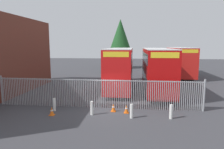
{
  "coord_description": "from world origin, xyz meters",
  "views": [
    {
      "loc": [
        2.11,
        -14.69,
        4.73
      ],
      "look_at": [
        0.0,
        4.0,
        2.0
      ],
      "focal_mm": 32.27,
      "sensor_mm": 36.0,
      "label": 1
    }
  ],
  "objects_px": {
    "double_decker_bus_behind_fence_right": "(180,60)",
    "traffic_cone_mid_forecourt": "(113,108)",
    "traffic_cone_near_kerb": "(52,111)",
    "bollard_far_right": "(171,112)",
    "traffic_cone_by_gate": "(126,109)",
    "bollard_center_front": "(92,108)",
    "bollard_near_left": "(54,105)",
    "double_decker_bus_behind_fence_left": "(157,68)",
    "bollard_near_right": "(131,111)",
    "double_decker_bus_near_gate": "(120,67)"
  },
  "relations": [
    {
      "from": "bollard_far_right",
      "to": "traffic_cone_mid_forecourt",
      "type": "height_order",
      "value": "bollard_far_right"
    },
    {
      "from": "traffic_cone_mid_forecourt",
      "to": "double_decker_bus_behind_fence_right",
      "type": "bearing_deg",
      "value": 65.04
    },
    {
      "from": "double_decker_bus_behind_fence_left",
      "to": "double_decker_bus_behind_fence_right",
      "type": "relative_size",
      "value": 1.0
    },
    {
      "from": "double_decker_bus_behind_fence_left",
      "to": "bollard_near_left",
      "type": "bearing_deg",
      "value": -137.16
    },
    {
      "from": "bollard_far_right",
      "to": "traffic_cone_by_gate",
      "type": "height_order",
      "value": "bollard_far_right"
    },
    {
      "from": "bollard_near_right",
      "to": "bollard_far_right",
      "type": "relative_size",
      "value": 1.0
    },
    {
      "from": "bollard_far_right",
      "to": "traffic_cone_mid_forecourt",
      "type": "relative_size",
      "value": 1.61
    },
    {
      "from": "double_decker_bus_behind_fence_left",
      "to": "bollard_near_right",
      "type": "xyz_separation_m",
      "value": [
        -2.43,
        -8.3,
        -1.95
      ]
    },
    {
      "from": "double_decker_bus_near_gate",
      "to": "traffic_cone_mid_forecourt",
      "type": "bearing_deg",
      "value": -89.54
    },
    {
      "from": "double_decker_bus_behind_fence_left",
      "to": "double_decker_bus_behind_fence_right",
      "type": "xyz_separation_m",
      "value": [
        4.61,
        10.86,
        0.0
      ]
    },
    {
      "from": "double_decker_bus_near_gate",
      "to": "double_decker_bus_behind_fence_left",
      "type": "relative_size",
      "value": 1.0
    },
    {
      "from": "bollard_center_front",
      "to": "traffic_cone_near_kerb",
      "type": "bearing_deg",
      "value": -171.92
    },
    {
      "from": "double_decker_bus_behind_fence_right",
      "to": "traffic_cone_mid_forecourt",
      "type": "relative_size",
      "value": 18.32
    },
    {
      "from": "bollard_near_right",
      "to": "traffic_cone_by_gate",
      "type": "distance_m",
      "value": 1.07
    },
    {
      "from": "bollard_near_left",
      "to": "traffic_cone_by_gate",
      "type": "xyz_separation_m",
      "value": [
        5.22,
        0.13,
        -0.19
      ]
    },
    {
      "from": "double_decker_bus_near_gate",
      "to": "bollard_center_front",
      "type": "bearing_deg",
      "value": -98.53
    },
    {
      "from": "double_decker_bus_near_gate",
      "to": "double_decker_bus_behind_fence_right",
      "type": "distance_m",
      "value": 13.08
    },
    {
      "from": "double_decker_bus_behind_fence_left",
      "to": "bollard_far_right",
      "type": "bearing_deg",
      "value": -89.16
    },
    {
      "from": "bollard_near_left",
      "to": "traffic_cone_by_gate",
      "type": "relative_size",
      "value": 1.61
    },
    {
      "from": "bollard_near_left",
      "to": "traffic_cone_by_gate",
      "type": "height_order",
      "value": "bollard_near_left"
    },
    {
      "from": "bollard_far_right",
      "to": "traffic_cone_near_kerb",
      "type": "relative_size",
      "value": 1.61
    },
    {
      "from": "double_decker_bus_behind_fence_right",
      "to": "bollard_far_right",
      "type": "height_order",
      "value": "double_decker_bus_behind_fence_right"
    },
    {
      "from": "bollard_center_front",
      "to": "bollard_far_right",
      "type": "distance_m",
      "value": 5.26
    },
    {
      "from": "bollard_center_front",
      "to": "traffic_cone_mid_forecourt",
      "type": "xyz_separation_m",
      "value": [
        1.39,
        0.88,
        -0.19
      ]
    },
    {
      "from": "traffic_cone_mid_forecourt",
      "to": "traffic_cone_near_kerb",
      "type": "relative_size",
      "value": 1.0
    },
    {
      "from": "double_decker_bus_behind_fence_right",
      "to": "bollard_near_right",
      "type": "relative_size",
      "value": 11.38
    },
    {
      "from": "traffic_cone_near_kerb",
      "to": "traffic_cone_mid_forecourt",
      "type": "bearing_deg",
      "value": 17.12
    },
    {
      "from": "traffic_cone_mid_forecourt",
      "to": "traffic_cone_near_kerb",
      "type": "bearing_deg",
      "value": -162.88
    },
    {
      "from": "double_decker_bus_near_gate",
      "to": "traffic_cone_near_kerb",
      "type": "height_order",
      "value": "double_decker_bus_near_gate"
    },
    {
      "from": "double_decker_bus_behind_fence_left",
      "to": "bollard_near_left",
      "type": "relative_size",
      "value": 11.38
    },
    {
      "from": "double_decker_bus_behind_fence_left",
      "to": "double_decker_bus_near_gate",
      "type": "bearing_deg",
      "value": 167.45
    },
    {
      "from": "double_decker_bus_behind_fence_right",
      "to": "bollard_near_left",
      "type": "distance_m",
      "value": 22.32
    },
    {
      "from": "double_decker_bus_near_gate",
      "to": "bollard_center_front",
      "type": "distance_m",
      "value": 9.13
    },
    {
      "from": "bollard_near_left",
      "to": "bollard_near_right",
      "type": "distance_m",
      "value": 5.66
    },
    {
      "from": "bollard_near_right",
      "to": "double_decker_bus_near_gate",
      "type": "bearing_deg",
      "value": 98.62
    },
    {
      "from": "bollard_near_left",
      "to": "traffic_cone_by_gate",
      "type": "distance_m",
      "value": 5.23
    },
    {
      "from": "double_decker_bus_behind_fence_left",
      "to": "traffic_cone_mid_forecourt",
      "type": "bearing_deg",
      "value": -117.84
    },
    {
      "from": "double_decker_bus_near_gate",
      "to": "bollard_center_front",
      "type": "xyz_separation_m",
      "value": [
        -1.32,
        -8.82,
        -1.95
      ]
    },
    {
      "from": "bollard_center_front",
      "to": "traffic_cone_near_kerb",
      "type": "relative_size",
      "value": 1.61
    },
    {
      "from": "traffic_cone_by_gate",
      "to": "traffic_cone_near_kerb",
      "type": "bearing_deg",
      "value": -168.32
    },
    {
      "from": "bollard_near_right",
      "to": "traffic_cone_mid_forecourt",
      "type": "height_order",
      "value": "bollard_near_right"
    },
    {
      "from": "bollard_near_left",
      "to": "bollard_far_right",
      "type": "bearing_deg",
      "value": -4.81
    },
    {
      "from": "double_decker_bus_near_gate",
      "to": "traffic_cone_mid_forecourt",
      "type": "relative_size",
      "value": 18.32
    },
    {
      "from": "double_decker_bus_behind_fence_right",
      "to": "bollard_near_right",
      "type": "distance_m",
      "value": 20.5
    },
    {
      "from": "bollard_near_left",
      "to": "bollard_near_right",
      "type": "relative_size",
      "value": 1.0
    },
    {
      "from": "double_decker_bus_near_gate",
      "to": "traffic_cone_near_kerb",
      "type": "bearing_deg",
      "value": -113.61
    },
    {
      "from": "double_decker_bus_near_gate",
      "to": "bollard_near_left",
      "type": "bearing_deg",
      "value": -116.93
    },
    {
      "from": "double_decker_bus_near_gate",
      "to": "traffic_cone_mid_forecourt",
      "type": "xyz_separation_m",
      "value": [
        0.06,
        -7.95,
        -2.13
      ]
    },
    {
      "from": "bollard_center_front",
      "to": "traffic_cone_near_kerb",
      "type": "height_order",
      "value": "bollard_center_front"
    },
    {
      "from": "bollard_center_front",
      "to": "traffic_cone_by_gate",
      "type": "height_order",
      "value": "bollard_center_front"
    }
  ]
}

